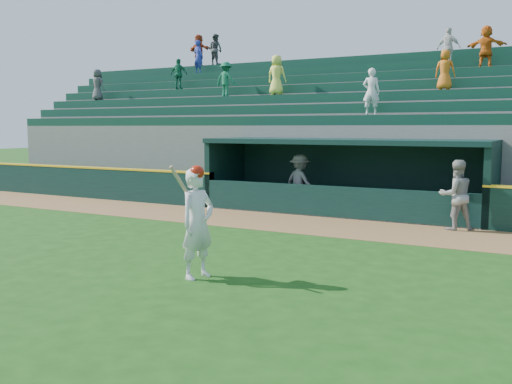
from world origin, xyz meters
TOP-DOWN VIEW (x-y plane):
  - ground at (0.00, 0.00)m, footprint 120.00×120.00m
  - warning_track at (0.00, 4.90)m, footprint 40.00×3.00m
  - field_wall_left at (-12.25, 6.55)m, footprint 15.50×0.30m
  - wall_stripe_left at (-12.25, 6.55)m, footprint 15.50×0.32m
  - dugout_player_front at (3.86, 6.09)m, footprint 1.20×1.13m
  - dugout_player_inside at (-1.59, 7.69)m, footprint 1.41×1.09m
  - dugout at (0.00, 8.00)m, footprint 9.40×2.80m
  - stands at (-0.02, 12.57)m, footprint 34.50×6.28m
  - batter_at_plate at (0.47, -1.55)m, footprint 0.65×0.88m

SIDE VIEW (x-z plane):
  - ground at x=0.00m, z-range 0.00..0.00m
  - warning_track at x=0.00m, z-range 0.00..0.01m
  - field_wall_left at x=-12.25m, z-range 0.00..1.20m
  - dugout_player_inside at x=-1.59m, z-range 0.00..1.92m
  - dugout_player_front at x=3.86m, z-range 0.00..1.95m
  - batter_at_plate at x=0.47m, z-range -0.01..2.15m
  - wall_stripe_left at x=-12.25m, z-range 1.20..1.26m
  - dugout at x=0.00m, z-range 0.13..2.59m
  - stands at x=-0.02m, z-range -1.39..6.20m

